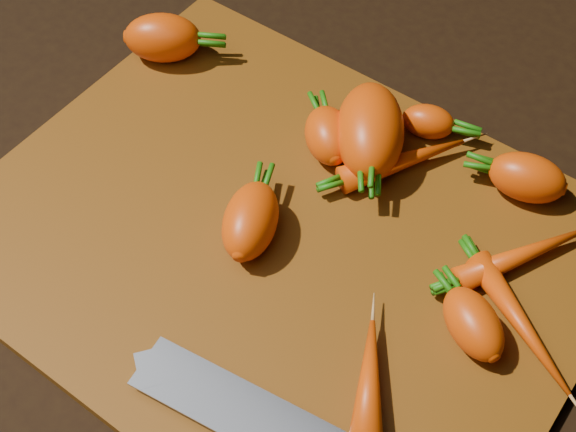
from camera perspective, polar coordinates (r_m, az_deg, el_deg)
The scene contains 13 objects.
ground at distance 0.67m, azimuth -0.50°, elevation -2.32°, with size 2.00×2.00×0.01m, color black.
cutting_board at distance 0.66m, azimuth -0.51°, elevation -1.79°, with size 0.50×0.40×0.01m, color #63350B.
carrot_0 at distance 0.80m, azimuth -8.90°, elevation 12.41°, with size 0.07×0.05×0.05m, color #E94100.
carrot_1 at distance 0.70m, azimuth 2.90°, elevation 5.74°, with size 0.06×0.04×0.04m, color #E94100.
carrot_2 at distance 0.70m, azimuth 5.85°, elevation 6.06°, with size 0.10×0.06×0.06m, color #E94100.
carrot_3 at distance 0.64m, azimuth -2.69°, elevation -0.34°, with size 0.07×0.04×0.04m, color #E94100.
carrot_4 at distance 0.70m, azimuth 16.64°, elevation 2.63°, with size 0.07×0.04×0.04m, color #E94100.
carrot_5 at distance 0.73m, azimuth 9.95°, elevation 6.63°, with size 0.05×0.03×0.03m, color #E94100.
carrot_6 at distance 0.61m, azimuth 13.03°, elevation -7.47°, with size 0.06×0.04×0.04m, color #E94100.
carrot_7 at distance 0.70m, azimuth 8.20°, elevation 3.92°, with size 0.12×0.02×0.02m, color #E94100.
carrot_8 at distance 0.63m, azimuth 16.23°, elevation -7.34°, with size 0.12×0.02×0.02m, color #E94100.
carrot_9 at distance 0.58m, azimuth 5.78°, elevation -11.75°, with size 0.10×0.03×0.03m, color #E94100.
carrot_10 at distance 0.66m, azimuth 16.50°, elevation -2.61°, with size 0.12×0.02×0.02m, color #E94100.
Camera 1 is at (0.23, -0.30, 0.55)m, focal length 50.00 mm.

